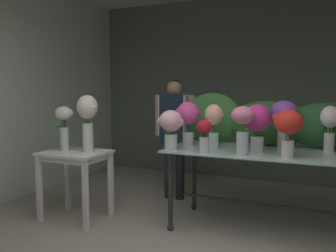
{
  "coord_description": "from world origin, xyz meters",
  "views": [
    {
      "loc": [
        1.08,
        -2.03,
        1.48
      ],
      "look_at": [
        -0.47,
        1.48,
        1.09
      ],
      "focal_mm": 38.47,
      "sensor_mm": 36.0,
      "label": 1
    }
  ],
  "objects": [
    {
      "name": "ground_plane",
      "position": [
        0.0,
        1.95,
        0.0
      ],
      "size": [
        8.59,
        8.59,
        0.0
      ],
      "primitive_type": "plane",
      "color": "#9E9384"
    },
    {
      "name": "wall_back",
      "position": [
        0.0,
        3.9,
        1.48
      ],
      "size": [
        5.56,
        0.12,
        2.96
      ],
      "primitive_type": "cube",
      "color": "slate",
      "rests_on": "ground"
    },
    {
      "name": "wall_left",
      "position": [
        -2.78,
        1.95,
        1.48
      ],
      "size": [
        0.12,
        4.02,
        2.96
      ],
      "primitive_type": "cube",
      "color": "silver",
      "rests_on": "ground"
    },
    {
      "name": "display_table_glass",
      "position": [
        0.47,
        1.69,
        0.73
      ],
      "size": [
        1.89,
        0.93,
        0.86
      ],
      "color": "silver",
      "rests_on": "ground"
    },
    {
      "name": "side_table_white",
      "position": [
        -1.5,
        1.2,
        0.67
      ],
      "size": [
        0.71,
        0.56,
        0.78
      ],
      "color": "white",
      "rests_on": "ground"
    },
    {
      "name": "florist",
      "position": [
        -0.77,
        2.37,
        0.99
      ],
      "size": [
        0.57,
        0.24,
        1.6
      ],
      "color": "#232328",
      "rests_on": "ground"
    },
    {
      "name": "foliage_backdrop",
      "position": [
        0.56,
        2.04,
        1.11
      ],
      "size": [
        2.04,
        0.3,
        0.58
      ],
      "color": "#387033",
      "rests_on": "display_table_glass"
    },
    {
      "name": "vase_scarlet_freesia",
      "position": [
        0.76,
        1.4,
        1.15
      ],
      "size": [
        0.28,
        0.26,
        0.44
      ],
      "color": "silver",
      "rests_on": "display_table_glass"
    },
    {
      "name": "vase_fuchsia_tulips",
      "position": [
        -0.31,
        1.67,
        1.17
      ],
      "size": [
        0.29,
        0.25,
        0.49
      ],
      "color": "silver",
      "rests_on": "display_table_glass"
    },
    {
      "name": "vase_peach_anemones",
      "position": [
        -0.01,
        1.63,
        1.15
      ],
      "size": [
        0.2,
        0.19,
        0.47
      ],
      "color": "silver",
      "rests_on": "display_table_glass"
    },
    {
      "name": "vase_ivory_dahlias",
      "position": [
        1.12,
        1.84,
        1.14
      ],
      "size": [
        0.18,
        0.18,
        0.46
      ],
      "color": "silver",
      "rests_on": "display_table_glass"
    },
    {
      "name": "vase_blush_roses",
      "position": [
        -0.38,
        1.35,
        1.11
      ],
      "size": [
        0.29,
        0.24,
        0.41
      ],
      "color": "silver",
      "rests_on": "display_table_glass"
    },
    {
      "name": "vase_magenta_snapdragons",
      "position": [
        0.46,
        1.6,
        1.16
      ],
      "size": [
        0.27,
        0.27,
        0.48
      ],
      "color": "silver",
      "rests_on": "display_table_glass"
    },
    {
      "name": "vase_rosy_stock",
      "position": [
        0.36,
        1.35,
        1.15
      ],
      "size": [
        0.22,
        0.22,
        0.47
      ],
      "color": "silver",
      "rests_on": "display_table_glass"
    },
    {
      "name": "vase_violet_lilies",
      "position": [
        0.68,
        1.82,
        1.19
      ],
      "size": [
        0.27,
        0.27,
        0.51
      ],
      "color": "silver",
      "rests_on": "display_table_glass"
    },
    {
      "name": "vase_crimson_carnations",
      "position": [
        -0.01,
        1.31,
        1.04
      ],
      "size": [
        0.15,
        0.15,
        0.33
      ],
      "color": "silver",
      "rests_on": "display_table_glass"
    },
    {
      "name": "vase_white_roses_tall",
      "position": [
        -1.64,
        1.2,
        1.09
      ],
      "size": [
        0.21,
        0.19,
        0.51
      ],
      "color": "silver",
      "rests_on": "side_table_white"
    },
    {
      "name": "vase_cream_lisianthus_tall",
      "position": [
        -1.35,
        1.26,
        1.17
      ],
      "size": [
        0.24,
        0.23,
        0.63
      ],
      "color": "silver",
      "rests_on": "side_table_white"
    }
  ]
}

